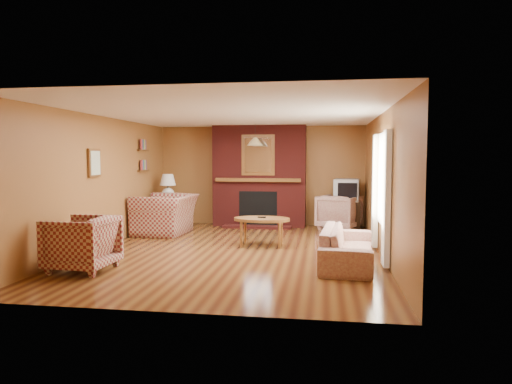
% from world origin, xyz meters
% --- Properties ---
extents(floor, '(6.50, 6.50, 0.00)m').
position_xyz_m(floor, '(0.00, 0.00, 0.00)').
color(floor, '#48220F').
rests_on(floor, ground).
extents(ceiling, '(6.50, 6.50, 0.00)m').
position_xyz_m(ceiling, '(0.00, 0.00, 2.40)').
color(ceiling, white).
rests_on(ceiling, wall_back).
extents(wall_back, '(6.50, 0.00, 6.50)m').
position_xyz_m(wall_back, '(0.00, 3.25, 1.20)').
color(wall_back, brown).
rests_on(wall_back, floor).
extents(wall_front, '(6.50, 0.00, 6.50)m').
position_xyz_m(wall_front, '(0.00, -3.25, 1.20)').
color(wall_front, brown).
rests_on(wall_front, floor).
extents(wall_left, '(0.00, 6.50, 6.50)m').
position_xyz_m(wall_left, '(-2.50, 0.00, 1.20)').
color(wall_left, brown).
rests_on(wall_left, floor).
extents(wall_right, '(0.00, 6.50, 6.50)m').
position_xyz_m(wall_right, '(2.50, 0.00, 1.20)').
color(wall_right, brown).
rests_on(wall_right, floor).
extents(fireplace, '(2.20, 0.82, 2.40)m').
position_xyz_m(fireplace, '(0.00, 2.98, 1.18)').
color(fireplace, '#4D1310').
rests_on(fireplace, floor).
extents(window_right, '(0.10, 1.85, 2.00)m').
position_xyz_m(window_right, '(2.45, -0.20, 1.13)').
color(window_right, beige).
rests_on(window_right, wall_right).
extents(bookshelf, '(0.09, 0.55, 0.71)m').
position_xyz_m(bookshelf, '(-2.44, 1.90, 1.67)').
color(bookshelf, brown).
rests_on(bookshelf, wall_left).
extents(botanical_print, '(0.05, 0.40, 0.50)m').
position_xyz_m(botanical_print, '(-2.47, -0.30, 1.55)').
color(botanical_print, brown).
rests_on(botanical_print, wall_left).
extents(pendant_light, '(0.36, 0.36, 0.48)m').
position_xyz_m(pendant_light, '(0.00, 2.30, 2.00)').
color(pendant_light, black).
rests_on(pendant_light, ceiling).
extents(plaid_loveseat, '(1.19, 1.34, 0.84)m').
position_xyz_m(plaid_loveseat, '(-1.85, 1.55, 0.42)').
color(plaid_loveseat, maroon).
rests_on(plaid_loveseat, floor).
extents(plaid_armchair, '(0.92, 0.89, 0.80)m').
position_xyz_m(plaid_armchair, '(-1.95, -1.70, 0.40)').
color(plaid_armchair, maroon).
rests_on(plaid_armchair, floor).
extents(floral_sofa, '(0.91, 1.99, 0.56)m').
position_xyz_m(floral_sofa, '(1.90, -0.72, 0.28)').
color(floral_sofa, '#BEB393').
rests_on(floral_sofa, floor).
extents(floral_armchair, '(1.12, 1.13, 0.79)m').
position_xyz_m(floral_armchair, '(1.89, 2.71, 0.39)').
color(floral_armchair, '#BEB393').
rests_on(floral_armchair, floor).
extents(coffee_table, '(1.04, 0.65, 0.55)m').
position_xyz_m(coffee_table, '(0.39, 0.52, 0.47)').
color(coffee_table, brown).
rests_on(coffee_table, floor).
extents(side_table, '(0.49, 0.49, 0.64)m').
position_xyz_m(side_table, '(-2.10, 2.45, 0.32)').
color(side_table, brown).
rests_on(side_table, floor).
extents(table_lamp, '(0.37, 0.37, 0.61)m').
position_xyz_m(table_lamp, '(-2.10, 2.45, 0.98)').
color(table_lamp, silver).
rests_on(table_lamp, side_table).
extents(tv_stand, '(0.60, 0.54, 0.64)m').
position_xyz_m(tv_stand, '(2.05, 2.80, 0.32)').
color(tv_stand, black).
rests_on(tv_stand, floor).
extents(crt_tv, '(0.62, 0.61, 0.51)m').
position_xyz_m(crt_tv, '(2.05, 2.79, 0.90)').
color(crt_tv, '#A7AAAF').
rests_on(crt_tv, tv_stand).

